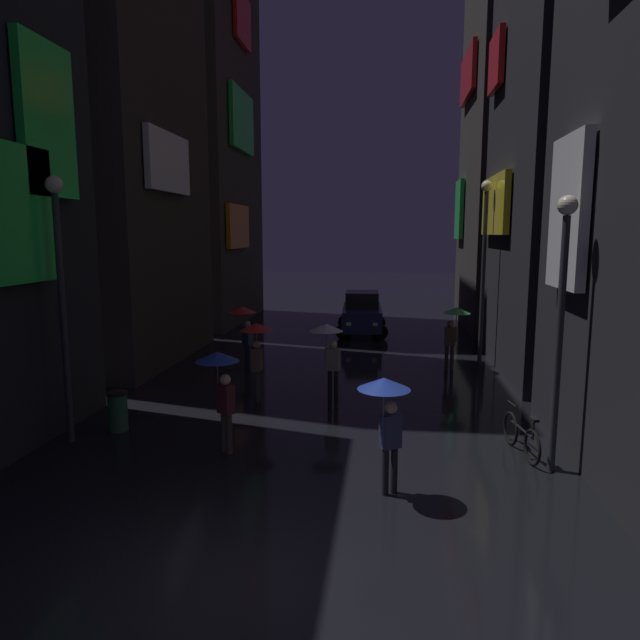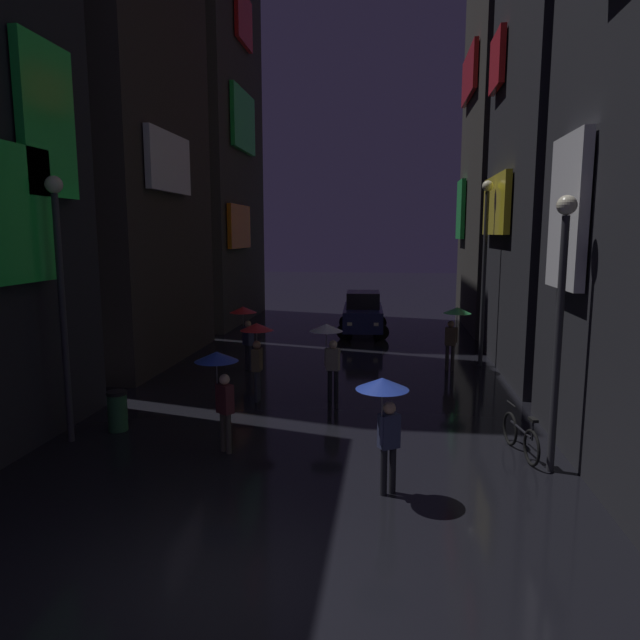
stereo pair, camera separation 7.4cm
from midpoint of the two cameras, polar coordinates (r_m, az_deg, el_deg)
The scene contains 17 objects.
ground_plane at distance 8.12m, azimuth -8.19°, elevation -25.20°, with size 120.00×120.00×0.00m, color black.
building_left_mid at distance 22.35m, azimuth -19.83°, elevation 24.60°, with size 4.25×7.61×21.65m.
building_left_far at distance 31.12m, azimuth -11.50°, elevation 22.66°, with size 4.25×8.43×24.26m.
building_right_mid at distance 21.23m, azimuth 24.90°, elevation 27.03°, with size 4.25×7.54×22.92m.
building_right_far at distance 29.09m, azimuth 18.93°, elevation 15.78°, with size 4.25×7.59×16.67m.
pedestrian_foreground_right_green at distance 19.21m, azimuth 13.46°, elevation -0.09°, with size 0.90×0.90×2.12m.
pedestrian_near_crossing_red at distance 18.97m, azimuth -7.43°, elevation -0.03°, with size 0.90×0.90×2.12m.
pedestrian_foreground_left_clear at distance 15.29m, azimuth 0.99°, elevation -2.05°, with size 0.90×0.90×2.12m.
pedestrian_midstreet_left_blue at distance 9.80m, azimuth 6.68°, elevation -8.26°, with size 0.90×0.90×2.12m.
pedestrian_midstreet_centre_red at distance 15.44m, azimuth -6.21°, elevation -2.00°, with size 0.90×0.90×2.12m.
pedestrian_far_right_blue at distance 11.89m, azimuth -9.86°, elevation -5.29°, with size 0.90×0.90×2.12m.
bicycle_parked_at_storefront at distance 12.61m, azimuth 19.60°, elevation -10.94°, with size 0.38×1.80×0.96m.
car_distant at distance 25.78m, azimuth 4.39°, elevation 0.65°, with size 2.39×4.22×1.92m.
streetlamp_left_near at distance 13.17m, azimuth -24.39°, elevation 3.66°, with size 0.36×0.36×5.68m.
streetlamp_right_near at distance 11.36m, azimuth 23.10°, elevation 1.70°, with size 0.36×0.36×5.19m.
streetlamp_right_far at distance 19.93m, azimuth 16.26°, elevation 6.37°, with size 0.36×0.36×6.23m.
trash_bin at distance 14.07m, azimuth -19.45°, elevation -8.54°, with size 0.46×0.46×0.93m.
Camera 2 is at (1.90, -6.48, 4.51)m, focal length 32.00 mm.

